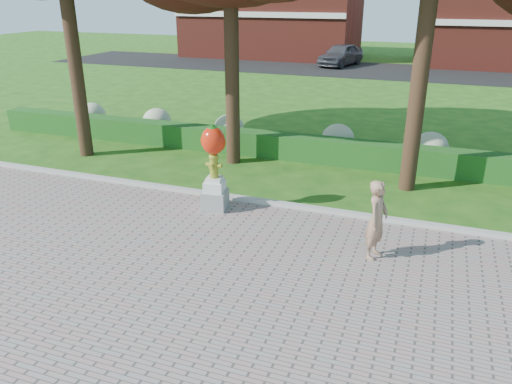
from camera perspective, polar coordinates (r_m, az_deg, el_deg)
ground at (r=10.57m, az=-5.02°, el=-7.50°), size 100.00×100.00×0.00m
curb at (r=13.03m, az=0.50°, el=-1.12°), size 40.00×0.18×0.15m
lawn_hedge at (r=16.52m, az=5.19°, el=5.05°), size 24.00×0.70×0.80m
hydrangea_row at (r=17.28m, az=7.93°, el=6.21°), size 20.10×1.10×0.99m
street at (r=36.88m, az=14.04°, el=13.29°), size 50.00×8.00×0.02m
building_left at (r=44.58m, az=1.88°, el=19.82°), size 14.00×8.00×7.00m
building_right at (r=42.52m, az=26.73°, el=17.12°), size 12.00×8.00×6.40m
hydrant_sculpture at (r=12.35m, az=-4.83°, el=3.06°), size 0.67×0.67×2.19m
woman at (r=10.41m, az=13.65°, el=-3.11°), size 0.53×0.69×1.69m
parked_car at (r=38.78m, az=9.66°, el=15.24°), size 3.03×5.05×1.61m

